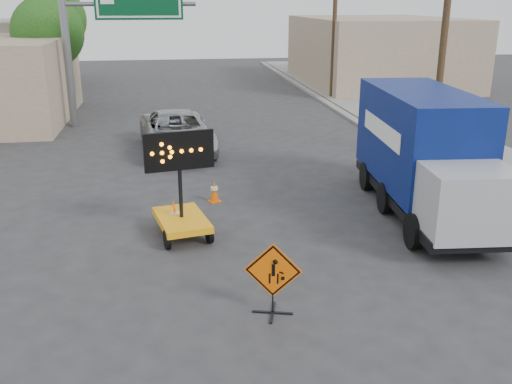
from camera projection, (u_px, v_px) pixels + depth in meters
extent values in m
plane|color=#2D2D30|center=(279.00, 300.00, 11.56)|extent=(100.00, 100.00, 0.00)
cube|color=gray|center=(368.00, 129.00, 26.63)|extent=(0.40, 60.00, 0.12)
cube|color=gray|center=(415.00, 127.00, 26.97)|extent=(4.00, 60.00, 0.15)
cube|color=tan|center=(377.00, 51.00, 40.81)|extent=(10.00, 14.00, 4.60)
cylinder|color=slate|center=(67.00, 54.00, 26.36)|extent=(0.36, 0.36, 6.80)
cylinder|color=slate|center=(130.00, 4.00, 26.10)|extent=(6.00, 0.20, 0.20)
cylinder|color=slate|center=(51.00, 23.00, 33.20)|extent=(0.44, 0.44, 9.00)
cylinder|color=#4A351F|center=(444.00, 37.00, 20.65)|extent=(0.26, 0.26, 9.00)
cylinder|color=#4A351F|center=(334.00, 23.00, 33.75)|extent=(0.26, 0.26, 9.00)
cylinder|color=#4A351F|center=(53.00, 82.00, 30.45)|extent=(0.28, 0.28, 3.25)
sphere|color=#1B4B15|center=(48.00, 32.00, 29.64)|extent=(3.71, 3.71, 3.71)
cylinder|color=#4A351F|center=(59.00, 63.00, 37.74)|extent=(0.28, 0.28, 3.58)
sphere|color=#1B4B15|center=(54.00, 19.00, 36.84)|extent=(4.10, 4.10, 4.10)
cube|color=black|center=(273.00, 313.00, 11.08)|extent=(0.78, 0.26, 0.04)
cube|color=black|center=(273.00, 313.00, 11.08)|extent=(0.26, 0.78, 0.04)
cylinder|color=black|center=(273.00, 299.00, 10.98)|extent=(0.03, 0.03, 0.62)
cube|color=#F45E05|center=(273.00, 270.00, 10.79)|extent=(1.09, 0.32, 1.12)
cube|color=black|center=(273.00, 270.00, 10.79)|extent=(1.01, 0.29, 1.05)
cube|color=#FFA40E|center=(182.00, 220.00, 14.59)|extent=(1.53, 2.13, 0.17)
cylinder|color=black|center=(180.00, 178.00, 14.24)|extent=(0.10, 0.10, 2.13)
cube|color=black|center=(179.00, 150.00, 14.00)|extent=(1.73, 0.44, 0.97)
imported|color=#B5B7BD|center=(177.00, 132.00, 22.62)|extent=(3.18, 5.91, 1.58)
cube|color=black|center=(423.00, 196.00, 16.06)|extent=(2.73, 7.22, 0.26)
cube|color=#06184D|center=(417.00, 137.00, 16.23)|extent=(2.68, 5.64, 2.65)
cube|color=#9EA0A5|center=(478.00, 202.00, 13.15)|extent=(2.16, 1.76, 1.59)
cube|color=#F45E05|center=(176.00, 231.00, 15.00)|extent=(0.47, 0.47, 0.03)
cone|color=#F45E05|center=(175.00, 217.00, 14.88)|extent=(0.30, 0.30, 0.72)
cylinder|color=silver|center=(175.00, 214.00, 14.85)|extent=(0.25, 0.25, 0.11)
cube|color=#F45E05|center=(174.00, 224.00, 15.47)|extent=(0.40, 0.40, 0.03)
cone|color=#F45E05|center=(174.00, 212.00, 15.36)|extent=(0.28, 0.28, 0.68)
cylinder|color=silver|center=(174.00, 209.00, 15.33)|extent=(0.23, 0.23, 0.10)
cube|color=#F45E05|center=(215.00, 201.00, 17.21)|extent=(0.44, 0.44, 0.03)
cone|color=#F45E05|center=(214.00, 191.00, 17.11)|extent=(0.26, 0.26, 0.64)
cylinder|color=silver|center=(214.00, 188.00, 17.08)|extent=(0.21, 0.21, 0.09)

